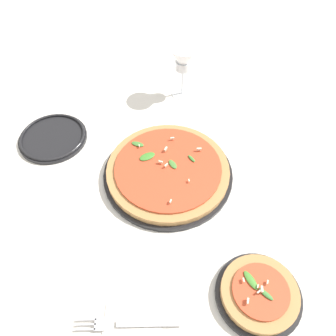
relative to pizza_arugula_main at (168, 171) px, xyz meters
name	(u,v)px	position (x,y,z in m)	size (l,w,h in m)	color
ground_plane	(171,184)	(-0.01, 0.03, -0.02)	(6.00, 6.00, 0.00)	silver
pizza_arugula_main	(168,171)	(0.00, 0.00, 0.00)	(0.35, 0.35, 0.05)	black
pizza_personal_side	(259,293)	(-0.23, 0.30, 0.00)	(0.18, 0.18, 0.05)	black
wine_glass	(183,61)	(0.00, -0.35, 0.11)	(0.09, 0.09, 0.17)	white
napkin	(133,324)	(0.02, 0.39, -0.01)	(0.12, 0.09, 0.01)	silver
fork	(129,324)	(0.03, 0.39, -0.01)	(0.21, 0.05, 0.00)	silver
side_plate_white	(53,137)	(0.36, -0.09, -0.01)	(0.20, 0.20, 0.02)	black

